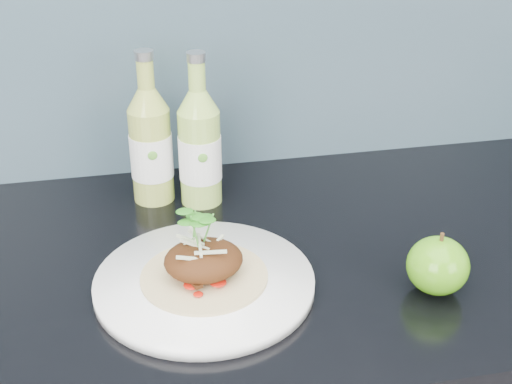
% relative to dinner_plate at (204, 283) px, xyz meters
% --- Properties ---
extents(dinner_plate, '(0.32, 0.32, 0.02)m').
position_rel_dinner_plate_xyz_m(dinner_plate, '(0.00, 0.00, 0.00)').
color(dinner_plate, white).
rests_on(dinner_plate, kitchen_counter).
extents(pork_taco, '(0.16, 0.16, 0.10)m').
position_rel_dinner_plate_xyz_m(pork_taco, '(-0.00, 0.00, 0.04)').
color(pork_taco, tan).
rests_on(pork_taco, dinner_plate).
extents(green_apple, '(0.09, 0.09, 0.08)m').
position_rel_dinner_plate_xyz_m(green_apple, '(0.29, -0.06, 0.03)').
color(green_apple, '#449510').
rests_on(green_apple, kitchen_counter).
extents(cider_bottle_left, '(0.07, 0.07, 0.24)m').
position_rel_dinner_plate_xyz_m(cider_bottle_left, '(-0.04, 0.26, 0.08)').
color(cider_bottle_left, '#A0B049').
rests_on(cider_bottle_left, kitchen_counter).
extents(cider_bottle_right, '(0.09, 0.09, 0.24)m').
position_rel_dinner_plate_xyz_m(cider_bottle_right, '(0.03, 0.23, 0.08)').
color(cider_bottle_right, '#9EC753').
rests_on(cider_bottle_right, kitchen_counter).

